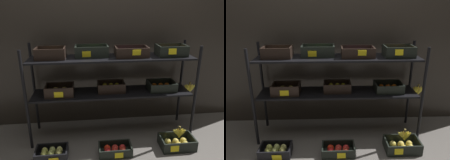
% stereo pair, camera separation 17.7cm
% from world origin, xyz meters
% --- Properties ---
extents(ground_plane, '(10.00, 10.00, 0.00)m').
position_xyz_m(ground_plane, '(0.00, 0.00, 0.00)').
color(ground_plane, '#605B56').
extents(storefront_wall, '(4.25, 0.12, 2.04)m').
position_xyz_m(storefront_wall, '(0.00, 0.40, 1.02)').
color(storefront_wall, '#2D2823').
rests_on(storefront_wall, ground_plane).
extents(display_rack, '(1.98, 0.44, 1.11)m').
position_xyz_m(display_rack, '(0.01, 0.01, 0.78)').
color(display_rack, black).
rests_on(display_rack, ground_plane).
extents(crate_ground_pear, '(0.33, 0.22, 0.10)m').
position_xyz_m(crate_ground_pear, '(-0.68, -0.40, 0.05)').
color(crate_ground_pear, black).
rests_on(crate_ground_pear, ground_plane).
extents(crate_ground_apple_red, '(0.35, 0.21, 0.10)m').
position_xyz_m(crate_ground_apple_red, '(-0.01, -0.41, 0.04)').
color(crate_ground_apple_red, black).
rests_on(crate_ground_apple_red, ground_plane).
extents(crate_ground_apple_gold, '(0.38, 0.25, 0.12)m').
position_xyz_m(crate_ground_apple_gold, '(0.69, -0.38, 0.05)').
color(crate_ground_apple_gold, black).
rests_on(crate_ground_apple_gold, ground_plane).
extents(banana_bunch_loose, '(0.16, 0.05, 0.14)m').
position_xyz_m(banana_bunch_loose, '(0.70, -0.38, 0.18)').
color(banana_bunch_loose, brown).
rests_on(banana_bunch_loose, crate_ground_apple_gold).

